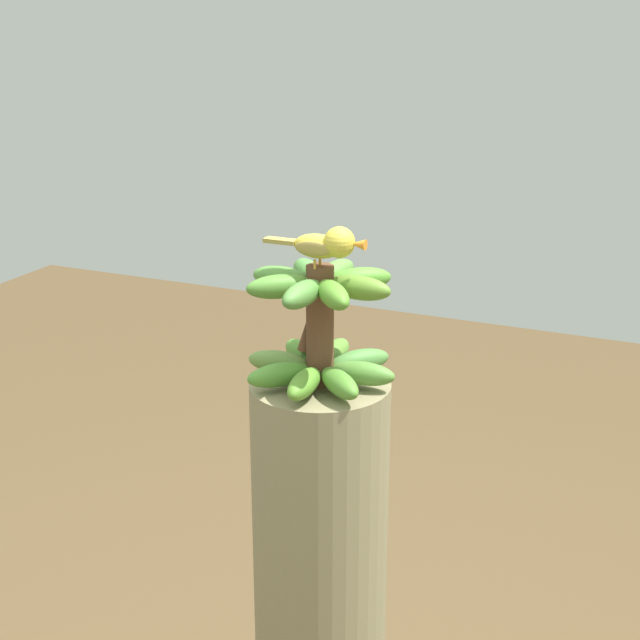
{
  "coord_description": "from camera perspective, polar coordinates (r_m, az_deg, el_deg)",
  "views": [
    {
      "loc": [
        -0.66,
        1.5,
        1.91
      ],
      "look_at": [
        0.0,
        0.0,
        1.35
      ],
      "focal_mm": 53.14,
      "sensor_mm": 36.0,
      "label": 1
    }
  ],
  "objects": [
    {
      "name": "banana_bunch",
      "position": [
        1.74,
        -0.02,
        -0.35
      ],
      "size": [
        0.29,
        0.29,
        0.23
      ],
      "color": "brown",
      "rests_on": "banana_tree"
    },
    {
      "name": "perched_bird",
      "position": [
        1.68,
        0.44,
        4.59
      ],
      "size": [
        0.19,
        0.06,
        0.08
      ],
      "color": "#C68933",
      "rests_on": "banana_bunch"
    }
  ]
}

